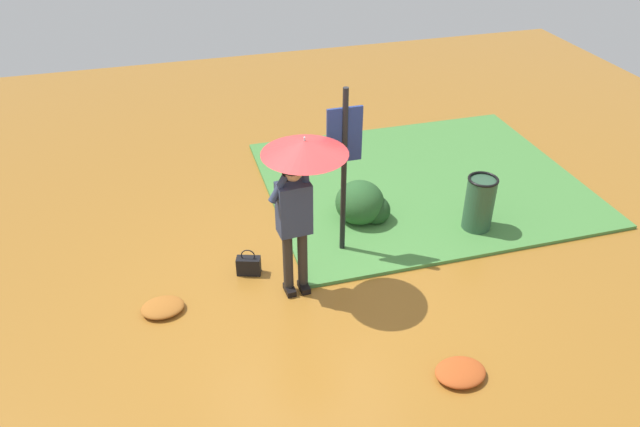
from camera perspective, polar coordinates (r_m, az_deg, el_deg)
ground_plane at (r=7.46m, az=-0.92°, el=-7.59°), size 18.00×18.00×0.00m
grass_verge at (r=9.77m, az=9.51°, el=2.92°), size 4.80×4.00×0.05m
person_with_umbrella at (r=6.68m, az=-1.90°, el=3.33°), size 0.96×0.96×2.04m
info_sign_post at (r=7.41m, az=2.27°, el=5.58°), size 0.44×0.07×2.30m
handbag at (r=7.75m, az=-6.71°, el=-4.85°), size 0.33×0.23×0.37m
trash_bin at (r=8.61m, az=14.70°, el=0.83°), size 0.42×0.42×0.83m
shrub_cluster at (r=8.60m, az=4.04°, el=0.90°), size 0.76×0.69×0.62m
leaf_pile_near_person at (r=6.65m, az=13.03°, el=-14.30°), size 0.54×0.43×0.12m
leaf_pile_by_bench at (r=7.43m, az=-14.54°, el=-8.52°), size 0.50×0.40×0.11m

